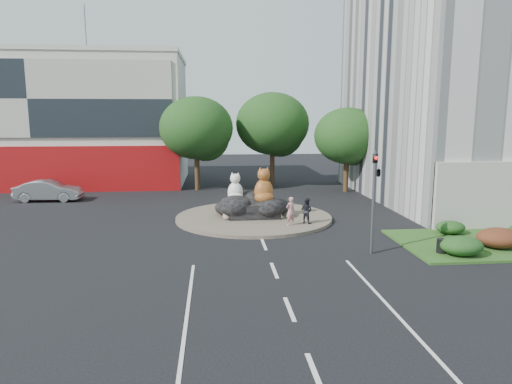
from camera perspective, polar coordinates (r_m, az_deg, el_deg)
The scene contains 21 objects.
ground at distance 19.95m, azimuth 2.29°, elevation -9.78°, with size 120.00×120.00×0.00m, color black.
roundabout_island at distance 29.50m, azimuth -0.29°, elevation -3.19°, with size 10.00×10.00×0.20m, color brown.
rock_plinth at distance 29.38m, azimuth -0.29°, elevation -2.14°, with size 3.20×2.60×0.90m, color black, non-canonical shape.
shophouse_block at distance 49.08m, azimuth -23.98°, elevation 8.24°, with size 25.20×12.30×17.40m.
grass_verge at distance 26.89m, azimuth 27.73°, elevation -5.66°, with size 10.00×6.00×0.12m, color #2A501A.
tree_left at distance 40.77m, azimuth -7.37°, elevation 7.56°, with size 6.46×6.46×8.27m.
tree_mid at distance 43.10m, azimuth 2.15°, elevation 8.15°, with size 6.84×6.84×8.76m.
tree_right at distance 40.47m, azimuth 11.40°, elevation 6.56°, with size 5.70×5.70×7.30m.
hedge_near_green at distance 23.58m, azimuth 24.32°, elevation -6.14°, with size 2.00×1.60×0.90m, color #113515.
hedge_red at distance 25.68m, azimuth 28.10°, elevation -5.08°, with size 2.20×1.76×0.99m, color #481F13.
hedge_back_green at distance 27.53m, azimuth 23.15°, elevation -4.09°, with size 1.60×1.28×0.72m, color #113515.
traffic_light at distance 22.22m, azimuth 14.80°, elevation 1.52°, with size 0.44×1.24×5.00m.
street_lamp at distance 30.83m, azimuth 24.63°, elevation 4.87°, with size 2.34×0.22×8.06m.
cat_white at distance 29.32m, azimuth -2.61°, elevation 0.62°, with size 1.15×1.00×1.92m, color silver, non-canonical shape.
cat_tabby at distance 28.78m, azimuth 0.98°, elevation 0.87°, with size 1.39×1.21×2.32m, color #C68629, non-canonical shape.
kitten_calico at distance 28.41m, azimuth -3.71°, elevation -2.58°, with size 0.53×0.46×0.89m, color silver, non-canonical shape.
kitten_white at distance 28.55m, azimuth 2.88°, elevation -2.65°, with size 0.45×0.39×0.76m, color silver, non-canonical shape.
pedestrian_pink at distance 26.96m, azimuth 4.34°, elevation -2.38°, with size 0.62×0.40×1.69m, color tan.
pedestrian_dark at distance 27.51m, azimuth 6.32°, elevation -2.32°, with size 0.75×0.58×1.54m, color black.
parked_car at distance 39.05m, azimuth -24.51°, elevation 0.16°, with size 1.74×4.98×1.64m, color #A1A4A8.
litter_bin at distance 23.63m, azimuth 22.21°, elevation -6.25°, with size 0.49×0.49×0.67m, color black.
Camera 1 is at (-2.53, -18.66, 6.59)m, focal length 32.00 mm.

